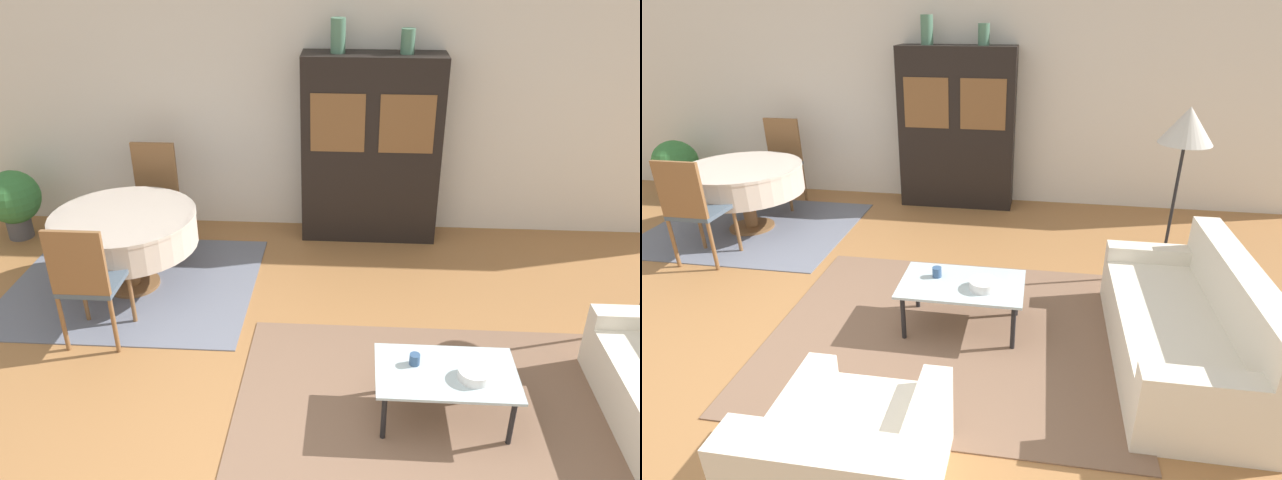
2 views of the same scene
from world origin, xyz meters
The scene contains 13 objects.
wall_back centered at (0.00, 3.63, 1.35)m, with size 10.00×0.06×2.70m.
area_rug centered at (1.00, 0.55, 0.01)m, with size 2.69×2.23×0.01m.
dining_rug centered at (-1.58, 2.20, 0.01)m, with size 2.23×1.84×0.01m.
coffee_table centered at (1.08, 0.65, 0.35)m, with size 0.93×0.56×0.38m.
display_cabinet centered at (0.59, 3.38, 0.95)m, with size 1.38×0.40×1.90m.
dining_table centered at (-1.58, 2.19, 0.58)m, with size 1.27×1.27×0.72m.
dining_chair_near centered at (-1.58, 1.33, 0.60)m, with size 0.44×0.44×1.05m.
dining_chair_far centered at (-1.58, 3.05, 0.60)m, with size 0.44×0.44×1.05m.
cup centered at (0.87, 0.72, 0.43)m, with size 0.07×0.07×0.08m.
bowl centered at (1.25, 0.59, 0.43)m, with size 0.21×0.21×0.07m.
vase_tall centered at (0.24, 3.38, 2.06)m, with size 0.14×0.14×0.32m.
vase_short centered at (0.89, 3.38, 2.02)m, with size 0.13×0.13×0.23m.
potted_plant centered at (-3.10, 3.09, 0.43)m, with size 0.56×0.56×0.74m.
Camera 1 is at (0.45, -2.62, 3.06)m, focal length 35.00 mm.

